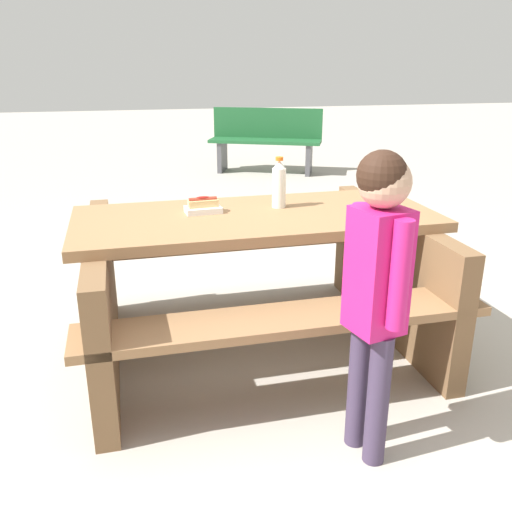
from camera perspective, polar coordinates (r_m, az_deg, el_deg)
name	(u,v)px	position (r m, az deg, el deg)	size (l,w,h in m)	color
ground_plane	(256,346)	(3.06, 0.00, -9.29)	(30.00, 30.00, 0.00)	#ADA599
picnic_table	(256,270)	(2.87, 0.00, -1.51)	(1.82, 1.43, 0.75)	olive
soda_bottle	(279,184)	(2.88, 2.39, 7.42)	(0.07, 0.07, 0.26)	silver
hotdog_tray	(203,207)	(2.80, -5.48, 5.11)	(0.19, 0.12, 0.08)	white
child_in_coat	(377,272)	(2.01, 12.39, -1.64)	(0.21, 0.29, 1.20)	#3F334C
park_bench_near	(266,139)	(7.67, 1.03, 11.99)	(1.53, 0.97, 0.85)	#1E592D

